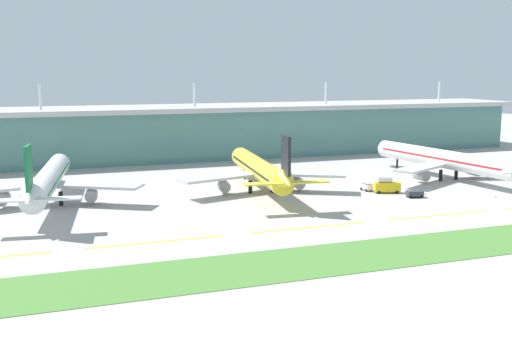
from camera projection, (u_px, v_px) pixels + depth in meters
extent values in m
plane|color=#A8A59E|center=(316.00, 224.00, 139.61)|extent=(600.00, 600.00, 0.00)
cube|color=slate|center=(192.00, 134.00, 244.26)|extent=(280.00, 28.00, 18.71)
cube|color=#B2B2B7|center=(191.00, 108.00, 242.61)|extent=(288.00, 34.00, 1.80)
cylinder|color=silver|center=(40.00, 97.00, 217.63)|extent=(0.90, 0.90, 9.00)
cylinder|color=silver|center=(194.00, 95.00, 236.56)|extent=(0.90, 0.90, 9.00)
cylinder|color=silver|center=(326.00, 93.00, 255.48)|extent=(0.90, 0.90, 9.00)
cylinder|color=silver|center=(439.00, 92.00, 274.41)|extent=(0.90, 0.90, 9.00)
cylinder|color=silver|center=(48.00, 179.00, 159.72)|extent=(13.97, 57.50, 5.80)
cone|color=silver|center=(60.00, 162.00, 189.32)|extent=(6.03, 4.75, 5.51)
cone|color=silver|center=(30.00, 199.00, 128.96)|extent=(5.83, 7.27, 5.72)
cube|color=#146B38|center=(29.00, 168.00, 128.89)|extent=(1.61, 6.43, 9.50)
cube|color=silver|center=(2.00, 201.00, 128.37)|extent=(10.36, 4.60, 0.36)
cube|color=silver|center=(57.00, 199.00, 130.58)|extent=(10.36, 4.60, 0.36)
cylinder|color=gray|center=(3.00, 199.00, 155.32)|extent=(3.81, 4.91, 3.20)
cube|color=#B7BABF|center=(95.00, 185.00, 158.07)|extent=(24.16, 17.97, 0.70)
cylinder|color=gray|center=(91.00, 195.00, 159.67)|extent=(3.81, 4.91, 3.20)
cylinder|color=black|center=(58.00, 182.00, 181.22)|extent=(0.70, 0.70, 3.60)
cylinder|color=black|center=(35.00, 200.00, 156.93)|extent=(1.10, 1.10, 3.60)
cylinder|color=black|center=(61.00, 199.00, 158.22)|extent=(1.10, 1.10, 3.60)
cube|color=#146B38|center=(48.00, 178.00, 159.65)|extent=(13.19, 51.84, 0.60)
cylinder|color=yellow|center=(259.00, 169.00, 176.91)|extent=(12.24, 53.07, 5.80)
cone|color=yellow|center=(239.00, 155.00, 204.21)|extent=(5.96, 4.65, 5.51)
cone|color=yellow|center=(287.00, 182.00, 148.46)|extent=(5.71, 7.18, 5.72)
cube|color=black|center=(286.00, 155.00, 148.39)|extent=(1.48, 6.44, 9.50)
cube|color=yellow|center=(264.00, 184.00, 147.75)|extent=(10.32, 4.40, 0.36)
cube|color=yellow|center=(308.00, 182.00, 150.19)|extent=(10.32, 4.40, 0.36)
cube|color=#B7BABF|center=(220.00, 177.00, 170.21)|extent=(24.94, 12.76, 0.70)
cylinder|color=gray|center=(224.00, 186.00, 172.31)|extent=(3.73, 4.86, 3.20)
cube|color=#B7BABF|center=(303.00, 174.00, 175.52)|extent=(24.28, 17.60, 0.70)
cylinder|color=gray|center=(298.00, 183.00, 177.09)|extent=(3.73, 4.86, 3.20)
cylinder|color=black|center=(245.00, 174.00, 196.69)|extent=(0.70, 0.70, 3.60)
cylinder|color=black|center=(250.00, 187.00, 174.07)|extent=(1.10, 1.10, 3.60)
cylinder|color=black|center=(272.00, 186.00, 175.49)|extent=(1.10, 1.10, 3.60)
cube|color=black|center=(259.00, 167.00, 176.85)|extent=(11.63, 47.84, 0.60)
cylinder|color=white|center=(442.00, 159.00, 196.51)|extent=(11.92, 59.72, 5.80)
cone|color=white|center=(381.00, 148.00, 224.67)|extent=(5.89, 4.55, 5.51)
cube|color=white|center=(512.00, 172.00, 165.38)|extent=(10.28, 4.22, 0.36)
cube|color=#B7BABF|center=(422.00, 167.00, 187.61)|extent=(24.39, 17.25, 0.70)
cylinder|color=gray|center=(422.00, 175.00, 189.86)|extent=(3.65, 4.81, 3.20)
cube|color=#B7BABF|center=(481.00, 162.00, 197.98)|extent=(24.94, 13.18, 0.70)
cylinder|color=gray|center=(474.00, 170.00, 199.19)|extent=(3.65, 4.81, 3.20)
cylinder|color=black|center=(397.00, 164.00, 217.05)|extent=(0.70, 0.70, 3.60)
cylinder|color=black|center=(441.00, 175.00, 193.22)|extent=(1.10, 1.10, 3.60)
cylinder|color=black|center=(456.00, 174.00, 195.99)|extent=(1.10, 1.10, 3.60)
cube|color=red|center=(443.00, 158.00, 196.45)|extent=(11.34, 53.81, 0.60)
cube|color=yellow|center=(156.00, 242.00, 124.69)|extent=(28.00, 0.70, 0.04)
cube|color=yellow|center=(309.00, 228.00, 136.18)|extent=(28.00, 0.70, 0.04)
cube|color=yellow|center=(438.00, 215.00, 147.67)|extent=(28.00, 0.70, 0.04)
cube|color=#477A33|center=(373.00, 254.00, 116.51)|extent=(300.00, 18.00, 0.10)
cube|color=gold|center=(387.00, 187.00, 174.58)|extent=(7.65, 4.78, 2.60)
cylinder|color=silver|center=(385.00, 179.00, 174.21)|extent=(4.43, 3.18, 2.00)
cylinder|color=black|center=(395.00, 191.00, 175.99)|extent=(0.96, 0.62, 0.90)
cylinder|color=black|center=(397.00, 192.00, 173.68)|extent=(0.96, 0.62, 0.90)
cylinder|color=black|center=(377.00, 191.00, 175.89)|extent=(0.96, 0.62, 0.90)
cylinder|color=black|center=(379.00, 192.00, 173.58)|extent=(0.96, 0.62, 0.90)
cube|color=silver|center=(366.00, 187.00, 177.68)|extent=(2.11, 3.74, 1.60)
cube|color=silver|center=(367.00, 183.00, 177.50)|extent=(2.08, 3.39, 0.16)
cylinder|color=black|center=(371.00, 190.00, 177.02)|extent=(0.43, 0.93, 0.90)
cylinder|color=black|center=(367.00, 190.00, 176.35)|extent=(0.43, 0.93, 0.90)
cylinder|color=black|center=(366.00, 188.00, 179.28)|extent=(0.43, 0.93, 0.90)
cylinder|color=black|center=(361.00, 189.00, 178.60)|extent=(0.43, 0.93, 0.90)
cube|color=#333842|center=(415.00, 193.00, 168.40)|extent=(4.77, 3.19, 1.40)
cylinder|color=black|center=(418.00, 195.00, 169.81)|extent=(0.95, 0.51, 0.90)
cylinder|color=black|center=(422.00, 196.00, 167.70)|extent=(0.95, 0.51, 0.90)
cylinder|color=black|center=(408.00, 195.00, 169.32)|extent=(0.95, 0.51, 0.90)
cylinder|color=black|center=(411.00, 197.00, 167.22)|extent=(0.95, 0.51, 0.90)
cone|color=orange|center=(496.00, 196.00, 168.46)|extent=(0.56, 0.56, 0.70)
cone|color=orange|center=(426.00, 194.00, 171.73)|extent=(0.56, 0.56, 0.70)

